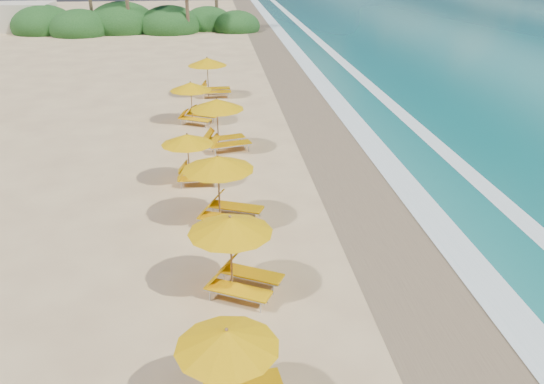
# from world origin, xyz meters

# --- Properties ---
(ground) EXTENTS (160.00, 160.00, 0.00)m
(ground) POSITION_xyz_m (0.00, 0.00, 0.00)
(ground) COLOR #D7B87E
(ground) RESTS_ON ground
(wet_sand) EXTENTS (4.00, 160.00, 0.01)m
(wet_sand) POSITION_xyz_m (4.00, 0.00, 0.01)
(wet_sand) COLOR #816C4D
(wet_sand) RESTS_ON ground
(surf_foam) EXTENTS (4.00, 160.00, 0.01)m
(surf_foam) POSITION_xyz_m (6.70, 0.00, 0.03)
(surf_foam) COLOR white
(surf_foam) RESTS_ON ground
(station_2) EXTENTS (2.40, 2.26, 2.06)m
(station_2) POSITION_xyz_m (-1.55, -8.01, 1.16)
(station_2) COLOR olive
(station_2) RESTS_ON ground
(station_3) EXTENTS (3.01, 3.01, 2.27)m
(station_3) POSITION_xyz_m (-1.32, -3.79, 1.27)
(station_3) COLOR olive
(station_3) RESTS_ON ground
(station_4) EXTENTS (3.13, 3.09, 2.41)m
(station_4) POSITION_xyz_m (-1.55, 0.39, 1.35)
(station_4) COLOR olive
(station_4) RESTS_ON ground
(station_5) EXTENTS (2.19, 2.02, 2.05)m
(station_5) POSITION_xyz_m (-2.67, 3.93, 1.15)
(station_5) COLOR olive
(station_5) RESTS_ON ground
(station_6) EXTENTS (3.03, 2.94, 2.43)m
(station_6) POSITION_xyz_m (-1.45, 7.68, 1.36)
(station_6) COLOR olive
(station_6) RESTS_ON ground
(station_7) EXTENTS (2.91, 2.91, 2.19)m
(station_7) POSITION_xyz_m (-2.75, 11.94, 1.23)
(station_7) COLOR olive
(station_7) RESTS_ON ground
(station_8) EXTENTS (2.65, 2.46, 2.41)m
(station_8) POSITION_xyz_m (-1.86, 17.44, 1.35)
(station_8) COLOR olive
(station_8) RESTS_ON ground
(treeline) EXTENTS (25.80, 8.80, 9.74)m
(treeline) POSITION_xyz_m (-9.94, 45.51, 1.00)
(treeline) COLOR #163D14
(treeline) RESTS_ON ground
(beach_building) EXTENTS (7.00, 5.00, 2.80)m
(beach_building) POSITION_xyz_m (-22.00, 48.00, 1.40)
(beach_building) COLOR beige
(beach_building) RESTS_ON ground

